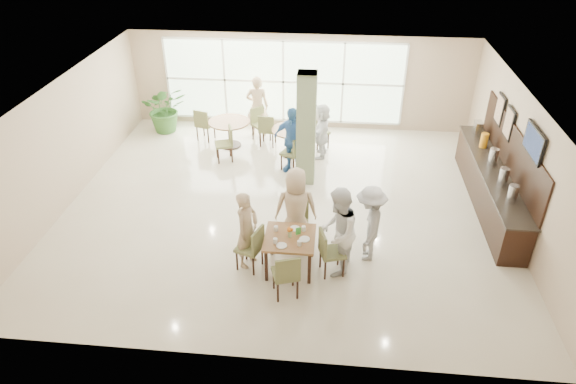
# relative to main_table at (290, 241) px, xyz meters

# --- Properties ---
(ground) EXTENTS (10.00, 10.00, 0.00)m
(ground) POSITION_rel_main_table_xyz_m (-0.34, 2.24, -0.66)
(ground) COLOR beige
(ground) RESTS_ON ground
(room_shell) EXTENTS (10.00, 10.00, 10.00)m
(room_shell) POSITION_rel_main_table_xyz_m (-0.34, 2.24, 1.05)
(room_shell) COLOR white
(room_shell) RESTS_ON ground
(window_bank) EXTENTS (7.00, 0.04, 7.00)m
(window_bank) POSITION_rel_main_table_xyz_m (-0.84, 6.70, 0.74)
(window_bank) COLOR silver
(window_bank) RESTS_ON ground
(column) EXTENTS (0.45, 0.45, 2.80)m
(column) POSITION_rel_main_table_xyz_m (0.06, 3.44, 0.74)
(column) COLOR #61704E
(column) RESTS_ON ground
(main_table) EXTENTS (0.96, 0.96, 0.75)m
(main_table) POSITION_rel_main_table_xyz_m (0.00, 0.00, 0.00)
(main_table) COLOR brown
(main_table) RESTS_ON ground
(round_table_left) EXTENTS (1.15, 1.15, 0.75)m
(round_table_left) POSITION_rel_main_table_xyz_m (-2.20, 5.19, -0.07)
(round_table_left) COLOR brown
(round_table_left) RESTS_ON ground
(round_table_right) EXTENTS (1.12, 1.12, 0.75)m
(round_table_right) POSITION_rel_main_table_xyz_m (-0.40, 4.83, -0.08)
(round_table_right) COLOR brown
(round_table_right) RESTS_ON ground
(chairs_main_table) EXTENTS (2.16, 2.07, 0.95)m
(chairs_main_table) POSITION_rel_main_table_xyz_m (0.02, -0.00, -0.18)
(chairs_main_table) COLOR olive
(chairs_main_table) RESTS_ON ground
(chairs_table_left) EXTENTS (2.21, 1.93, 0.95)m
(chairs_table_left) POSITION_rel_main_table_xyz_m (-2.17, 5.15, -0.18)
(chairs_table_left) COLOR olive
(chairs_table_left) RESTS_ON ground
(chairs_table_right) EXTENTS (2.02, 1.94, 0.95)m
(chairs_table_right) POSITION_rel_main_table_xyz_m (-0.39, 4.88, -0.18)
(chairs_table_right) COLOR olive
(chairs_table_right) RESTS_ON ground
(tabletop_clutter) EXTENTS (0.70, 0.76, 0.21)m
(tabletop_clutter) POSITION_rel_main_table_xyz_m (0.02, -0.01, 0.15)
(tabletop_clutter) COLOR white
(tabletop_clutter) RESTS_ON main_table
(buffet_counter) EXTENTS (0.64, 4.70, 1.95)m
(buffet_counter) POSITION_rel_main_table_xyz_m (4.36, 2.74, -0.10)
(buffet_counter) COLOR black
(buffet_counter) RESTS_ON ground
(wall_tv) EXTENTS (0.06, 1.00, 0.58)m
(wall_tv) POSITION_rel_main_table_xyz_m (4.60, 1.64, 1.49)
(wall_tv) COLOR black
(wall_tv) RESTS_ON ground
(framed_art_a) EXTENTS (0.05, 0.55, 0.70)m
(framed_art_a) POSITION_rel_main_table_xyz_m (4.61, 3.24, 1.19)
(framed_art_a) COLOR black
(framed_art_a) RESTS_ON ground
(framed_art_b) EXTENTS (0.05, 0.55, 0.70)m
(framed_art_b) POSITION_rel_main_table_xyz_m (4.61, 4.04, 1.19)
(framed_art_b) COLOR black
(framed_art_b) RESTS_ON ground
(potted_plant) EXTENTS (1.65, 1.65, 1.43)m
(potted_plant) POSITION_rel_main_table_xyz_m (-4.27, 6.00, 0.06)
(potted_plant) COLOR #366A2A
(potted_plant) RESTS_ON ground
(teen_left) EXTENTS (0.58, 0.69, 1.60)m
(teen_left) POSITION_rel_main_table_xyz_m (-0.83, 0.08, 0.14)
(teen_left) COLOR tan
(teen_left) RESTS_ON ground
(teen_far) EXTENTS (0.91, 0.56, 1.77)m
(teen_far) POSITION_rel_main_table_xyz_m (0.05, 0.77, 0.23)
(teen_far) COLOR tan
(teen_far) RESTS_ON ground
(teen_right) EXTENTS (0.81, 0.98, 1.81)m
(teen_right) POSITION_rel_main_table_xyz_m (0.90, 0.03, 0.25)
(teen_right) COLOR white
(teen_right) RESTS_ON ground
(teen_standing) EXTENTS (0.72, 1.11, 1.61)m
(teen_standing) POSITION_rel_main_table_xyz_m (1.51, 0.50, 0.15)
(teen_standing) COLOR #A0A0A3
(teen_standing) RESTS_ON ground
(adult_a) EXTENTS (1.17, 0.95, 1.74)m
(adult_a) POSITION_rel_main_table_xyz_m (-0.33, 3.91, 0.21)
(adult_a) COLOR #3A6EAF
(adult_a) RESTS_ON ground
(adult_b) EXTENTS (0.75, 1.45, 1.50)m
(adult_b) POSITION_rel_main_table_xyz_m (0.39, 4.82, 0.09)
(adult_b) COLOR white
(adult_b) RESTS_ON ground
(adult_standing) EXTENTS (0.68, 0.47, 1.80)m
(adult_standing) POSITION_rel_main_table_xyz_m (-1.51, 5.98, 0.24)
(adult_standing) COLOR tan
(adult_standing) RESTS_ON ground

